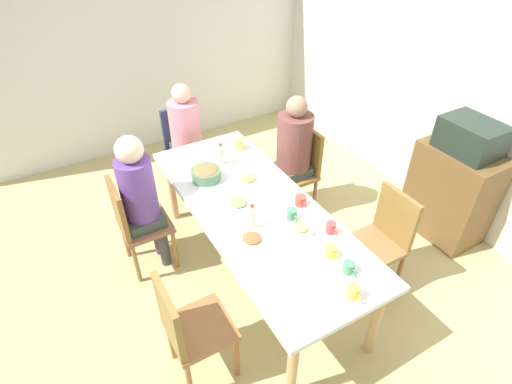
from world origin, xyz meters
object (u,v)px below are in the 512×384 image
(plate_3, at_px, (248,179))
(person_0, at_px, (140,194))
(plate_1, at_px, (239,204))
(cup_4, at_px, (301,201))
(bowl_0, at_px, (206,173))
(plate_2, at_px, (300,228))
(bottle_1, at_px, (252,217))
(chair_4, at_px, (185,145))
(cup_5, at_px, (349,268))
(plate_0, at_px, (252,239))
(chair_1, at_px, (188,327))
(chair_3, at_px, (383,237))
(chair_2, at_px, (299,166))
(cup_0, at_px, (239,144))
(cup_3, at_px, (292,215))
(microwave, at_px, (471,137))
(cup_6, at_px, (331,228))
(person_4, at_px, (186,130))
(side_cabinet, at_px, (450,193))
(person_2, at_px, (293,147))
(dining_table, at_px, (256,215))
(cup_2, at_px, (331,251))
(chair_0, at_px, (135,221))
(bottle_0, at_px, (221,155))
(cup_1, at_px, (353,292))

(plate_3, bearing_deg, person_0, -104.84)
(plate_1, height_order, cup_4, cup_4)
(plate_3, bearing_deg, bowl_0, -122.62)
(plate_2, height_order, bottle_1, bottle_1)
(chair_4, relative_size, cup_5, 7.91)
(plate_0, bearing_deg, bowl_0, 177.82)
(chair_1, height_order, bottle_1, bottle_1)
(chair_3, height_order, bottle_1, bottle_1)
(chair_2, height_order, cup_0, chair_2)
(cup_0, xyz_separation_m, cup_5, (1.70, -0.11, -0.01))
(chair_1, height_order, cup_3, chair_1)
(plate_3, relative_size, microwave, 0.52)
(cup_3, bearing_deg, plate_3, -176.64)
(chair_2, relative_size, bowl_0, 3.59)
(cup_3, bearing_deg, plate_1, -142.88)
(person_0, xyz_separation_m, plate_2, (0.96, 0.89, -0.01))
(person_0, height_order, cup_6, person_0)
(chair_1, relative_size, person_4, 0.74)
(cup_5, bearing_deg, bottle_1, -154.12)
(person_0, height_order, side_cabinet, person_0)
(chair_3, xyz_separation_m, bottle_1, (-0.39, -0.96, 0.32))
(person_2, bearing_deg, chair_4, -142.42)
(dining_table, relative_size, chair_4, 2.57)
(cup_2, bearing_deg, plate_0, -134.54)
(chair_0, distance_m, bottle_0, 0.93)
(dining_table, bearing_deg, plate_3, 160.56)
(bowl_0, height_order, bottle_0, bottle_0)
(bottle_0, bearing_deg, bowl_0, -55.31)
(chair_0, height_order, cup_4, chair_0)
(cup_2, xyz_separation_m, bottle_0, (-1.38, -0.14, 0.06))
(person_4, bearing_deg, plate_1, -4.40)
(plate_2, relative_size, bottle_1, 1.00)
(chair_1, relative_size, person_2, 0.71)
(plate_0, relative_size, cup_3, 2.18)
(cup_5, bearing_deg, person_0, -147.28)
(person_2, bearing_deg, cup_4, -30.22)
(bowl_0, bearing_deg, plate_2, 19.48)
(cup_2, bearing_deg, chair_2, 153.18)
(chair_0, xyz_separation_m, person_0, (-0.00, 0.09, 0.25))
(bottle_1, bearing_deg, cup_6, 54.97)
(cup_0, bearing_deg, chair_0, -76.87)
(chair_1, height_order, side_cabinet, same)
(bowl_0, xyz_separation_m, cup_4, (0.68, 0.49, -0.02))
(chair_4, bearing_deg, cup_4, 10.73)
(cup_5, xyz_separation_m, microwave, (-0.46, 1.65, 0.27))
(bottle_1, bearing_deg, plate_3, 153.94)
(cup_2, bearing_deg, cup_1, -16.85)
(plate_1, distance_m, microwave, 2.03)
(dining_table, bearing_deg, chair_4, 180.00)
(plate_2, bearing_deg, cup_1, -6.22)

